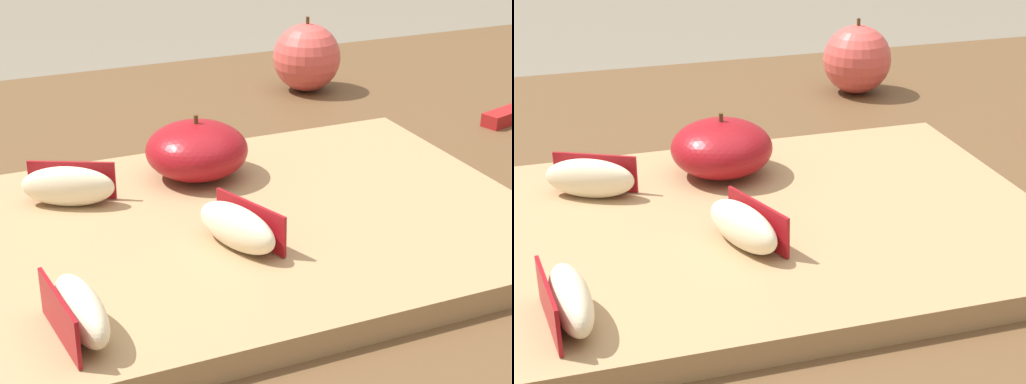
{
  "view_description": "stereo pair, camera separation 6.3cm",
  "coord_description": "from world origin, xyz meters",
  "views": [
    {
      "loc": [
        -0.29,
        -0.55,
        1.03
      ],
      "look_at": [
        -0.07,
        -0.02,
        0.77
      ],
      "focal_mm": 59.41,
      "sensor_mm": 36.0,
      "label": 1
    },
    {
      "loc": [
        -0.24,
        -0.58,
        1.03
      ],
      "look_at": [
        -0.07,
        -0.02,
        0.77
      ],
      "focal_mm": 59.41,
      "sensor_mm": 36.0,
      "label": 2
    }
  ],
  "objects": [
    {
      "name": "apple_wedge_right",
      "position": [
        -0.1,
        -0.07,
        0.77
      ],
      "size": [
        0.05,
        0.08,
        0.03
      ],
      "color": "beige",
      "rests_on": "cutting_board"
    },
    {
      "name": "whole_apple_pink_lady",
      "position": [
        0.14,
        0.3,
        0.77
      ],
      "size": [
        0.08,
        0.08,
        0.09
      ],
      "color": "#D14C47",
      "rests_on": "dining_table"
    },
    {
      "name": "dining_table",
      "position": [
        0.0,
        0.0,
        0.64
      ],
      "size": [
        1.32,
        0.96,
        0.73
      ],
      "color": "brown",
      "rests_on": "ground_plane"
    },
    {
      "name": "cutting_board",
      "position": [
        -0.07,
        -0.02,
        0.74
      ],
      "size": [
        0.42,
        0.32,
        0.02
      ],
      "color": "#A37F56",
      "rests_on": "dining_table"
    },
    {
      "name": "apple_wedge_left",
      "position": [
        -0.22,
        -0.13,
        0.77
      ],
      "size": [
        0.03,
        0.07,
        0.03
      ],
      "color": "beige",
      "rests_on": "cutting_board"
    },
    {
      "name": "apple_wedge_near_knife",
      "position": [
        -0.19,
        0.05,
        0.77
      ],
      "size": [
        0.08,
        0.05,
        0.03
      ],
      "color": "beige",
      "rests_on": "cutting_board"
    },
    {
      "name": "apple_half_skin_up",
      "position": [
        -0.08,
        0.07,
        0.77
      ],
      "size": [
        0.09,
        0.09,
        0.05
      ],
      "color": "maroon",
      "rests_on": "cutting_board"
    }
  ]
}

